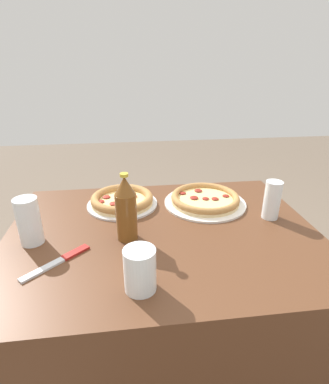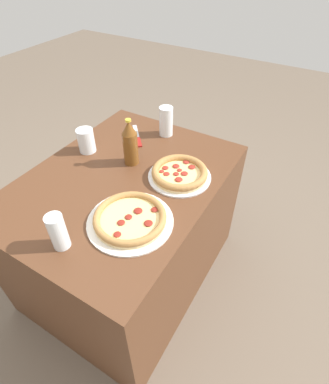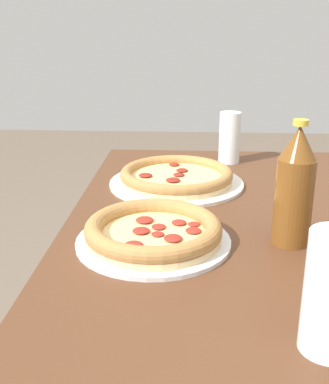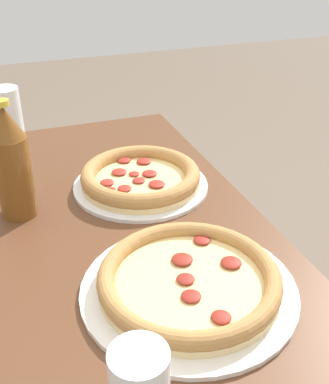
{
  "view_description": "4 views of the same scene",
  "coord_description": "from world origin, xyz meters",
  "px_view_note": "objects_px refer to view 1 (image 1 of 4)",
  "views": [
    {
      "loc": [
        -0.11,
        -0.88,
        1.24
      ],
      "look_at": [
        0.03,
        0.2,
        0.76
      ],
      "focal_mm": 28.0,
      "sensor_mm": 36.0,
      "label": 1
    },
    {
      "loc": [
        0.79,
        0.69,
        1.55
      ],
      "look_at": [
        0.01,
        0.23,
        0.74
      ],
      "focal_mm": 28.0,
      "sensor_mm": 36.0,
      "label": 2
    },
    {
      "loc": [
        -0.93,
        0.15,
        1.09
      ],
      "look_at": [
        0.04,
        0.21,
        0.74
      ],
      "focal_mm": 45.0,
      "sensor_mm": 36.0,
      "label": 3
    },
    {
      "loc": [
        0.71,
        -0.04,
        1.2
      ],
      "look_at": [
        0.03,
        0.21,
        0.79
      ],
      "focal_mm": 45.0,
      "sensor_mm": 36.0,
      "label": 4
    }
  ],
  "objects_px": {
    "beer_bottle": "(126,209)",
    "knife": "(60,261)",
    "pizza_margherita": "(122,200)",
    "glass_cola": "(272,201)",
    "pizza_veggie": "(205,199)",
    "glass_iced_tea": "(29,222)",
    "glass_mango_juice": "(140,272)"
  },
  "relations": [
    {
      "from": "pizza_veggie",
      "to": "glass_iced_tea",
      "type": "bearing_deg",
      "value": -161.58
    },
    {
      "from": "knife",
      "to": "glass_cola",
      "type": "bearing_deg",
      "value": 13.86
    },
    {
      "from": "pizza_margherita",
      "to": "knife",
      "type": "relative_size",
      "value": 1.6
    },
    {
      "from": "glass_iced_tea",
      "to": "glass_cola",
      "type": "xyz_separation_m",
      "value": [
        0.83,
        0.06,
        -0.01
      ]
    },
    {
      "from": "glass_cola",
      "to": "knife",
      "type": "bearing_deg",
      "value": -166.14
    },
    {
      "from": "pizza_margherita",
      "to": "glass_iced_tea",
      "type": "distance_m",
      "value": 0.37
    },
    {
      "from": "beer_bottle",
      "to": "knife",
      "type": "bearing_deg",
      "value": -152.08
    },
    {
      "from": "glass_iced_tea",
      "to": "pizza_veggie",
      "type": "bearing_deg",
      "value": 18.42
    },
    {
      "from": "pizza_veggie",
      "to": "glass_iced_tea",
      "type": "distance_m",
      "value": 0.65
    },
    {
      "from": "pizza_margherita",
      "to": "glass_cola",
      "type": "bearing_deg",
      "value": -17.7
    },
    {
      "from": "pizza_veggie",
      "to": "knife",
      "type": "bearing_deg",
      "value": -147.95
    },
    {
      "from": "glass_cola",
      "to": "beer_bottle",
      "type": "bearing_deg",
      "value": -172.01
    },
    {
      "from": "beer_bottle",
      "to": "knife",
      "type": "relative_size",
      "value": 1.28
    },
    {
      "from": "pizza_margherita",
      "to": "pizza_veggie",
      "type": "bearing_deg",
      "value": -5.24
    },
    {
      "from": "glass_mango_juice",
      "to": "knife",
      "type": "height_order",
      "value": "glass_mango_juice"
    },
    {
      "from": "beer_bottle",
      "to": "knife",
      "type": "height_order",
      "value": "beer_bottle"
    },
    {
      "from": "pizza_veggie",
      "to": "glass_cola",
      "type": "distance_m",
      "value": 0.26
    },
    {
      "from": "pizza_veggie",
      "to": "glass_cola",
      "type": "height_order",
      "value": "glass_cola"
    },
    {
      "from": "pizza_veggie",
      "to": "knife",
      "type": "distance_m",
      "value": 0.61
    },
    {
      "from": "glass_cola",
      "to": "beer_bottle",
      "type": "relative_size",
      "value": 0.63
    },
    {
      "from": "beer_bottle",
      "to": "pizza_margherita",
      "type": "bearing_deg",
      "value": 94.04
    },
    {
      "from": "pizza_margherita",
      "to": "glass_cola",
      "type": "relative_size",
      "value": 1.96
    },
    {
      "from": "glass_cola",
      "to": "knife",
      "type": "relative_size",
      "value": 0.81
    },
    {
      "from": "pizza_veggie",
      "to": "pizza_margherita",
      "type": "distance_m",
      "value": 0.33
    },
    {
      "from": "beer_bottle",
      "to": "knife",
      "type": "distance_m",
      "value": 0.25
    },
    {
      "from": "glass_mango_juice",
      "to": "beer_bottle",
      "type": "xyz_separation_m",
      "value": [
        -0.03,
        0.25,
        0.05
      ]
    },
    {
      "from": "pizza_veggie",
      "to": "pizza_margherita",
      "type": "xyz_separation_m",
      "value": [
        -0.33,
        0.03,
        0.0
      ]
    },
    {
      "from": "pizza_margherita",
      "to": "beer_bottle",
      "type": "bearing_deg",
      "value": -85.96
    },
    {
      "from": "glass_cola",
      "to": "beer_bottle",
      "type": "xyz_separation_m",
      "value": [
        -0.53,
        -0.07,
        0.04
      ]
    },
    {
      "from": "pizza_margherita",
      "to": "glass_mango_juice",
      "type": "xyz_separation_m",
      "value": [
        0.05,
        -0.49,
        0.03
      ]
    },
    {
      "from": "beer_bottle",
      "to": "glass_cola",
      "type": "bearing_deg",
      "value": 7.99
    },
    {
      "from": "glass_mango_juice",
      "to": "glass_cola",
      "type": "relative_size",
      "value": 0.82
    }
  ]
}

